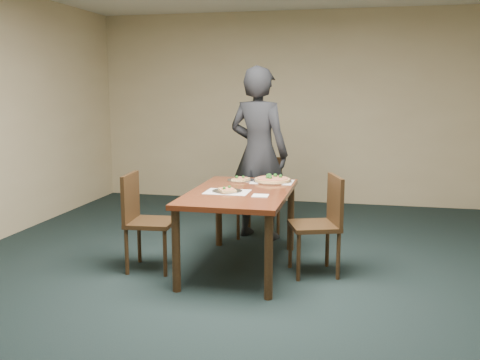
% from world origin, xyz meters
% --- Properties ---
extents(ground, '(8.00, 8.00, 0.00)m').
position_xyz_m(ground, '(0.00, 0.00, 0.00)').
color(ground, black).
rests_on(ground, ground).
extents(room_shell, '(8.00, 8.00, 8.00)m').
position_xyz_m(room_shell, '(0.00, 0.00, 1.74)').
color(room_shell, '#C5B289').
rests_on(room_shell, ground).
extents(dining_table, '(0.90, 1.50, 0.75)m').
position_xyz_m(dining_table, '(-0.14, 0.81, 0.66)').
color(dining_table, '#4F1F0F').
rests_on(dining_table, ground).
extents(chair_far, '(0.48, 0.48, 0.91)m').
position_xyz_m(chair_far, '(-0.16, 1.99, 0.52)').
color(chair_far, black).
rests_on(chair_far, ground).
extents(chair_left, '(0.45, 0.45, 0.91)m').
position_xyz_m(chair_left, '(-1.03, 0.59, 0.52)').
color(chair_left, black).
rests_on(chair_left, ground).
extents(chair_right, '(0.53, 0.53, 0.91)m').
position_xyz_m(chair_right, '(0.62, 0.84, 0.52)').
color(chair_right, black).
rests_on(chair_right, ground).
extents(diner, '(0.81, 0.65, 1.93)m').
position_xyz_m(diner, '(-0.18, 1.93, 0.97)').
color(diner, black).
rests_on(diner, ground).
extents(placemat_main, '(0.42, 0.32, 0.00)m').
position_xyz_m(placemat_main, '(0.08, 1.34, 0.75)').
color(placemat_main, white).
rests_on(placemat_main, dining_table).
extents(placemat_near, '(0.40, 0.30, 0.00)m').
position_xyz_m(placemat_near, '(-0.24, 0.72, 0.75)').
color(placemat_near, white).
rests_on(placemat_near, dining_table).
extents(pizza_pan, '(0.40, 0.40, 0.07)m').
position_xyz_m(pizza_pan, '(0.07, 1.34, 0.77)').
color(pizza_pan, silver).
rests_on(pizza_pan, dining_table).
extents(slice_plate_near, '(0.28, 0.28, 0.05)m').
position_xyz_m(slice_plate_near, '(-0.24, 0.72, 0.76)').
color(slice_plate_near, silver).
rests_on(slice_plate_near, dining_table).
extents(slice_plate_far, '(0.28, 0.28, 0.06)m').
position_xyz_m(slice_plate_far, '(-0.25, 1.33, 0.76)').
color(slice_plate_far, silver).
rests_on(slice_plate_far, dining_table).
extents(napkin, '(0.15, 0.15, 0.01)m').
position_xyz_m(napkin, '(0.09, 0.60, 0.75)').
color(napkin, white).
rests_on(napkin, dining_table).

